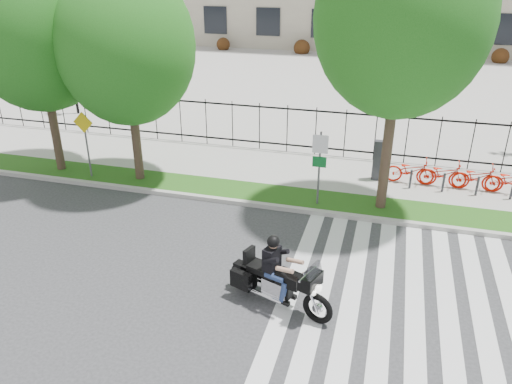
# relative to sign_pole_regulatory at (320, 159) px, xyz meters

# --- Properties ---
(ground) EXTENTS (120.00, 120.00, 0.00)m
(ground) POSITION_rel_sign_pole_regulatory_xyz_m (-2.07, -4.58, -1.74)
(ground) COLOR #313133
(ground) RESTS_ON ground
(curb) EXTENTS (60.00, 0.20, 0.15)m
(curb) POSITION_rel_sign_pole_regulatory_xyz_m (-2.07, -0.48, -1.66)
(curb) COLOR #ABA9A1
(curb) RESTS_ON ground
(grass_verge) EXTENTS (60.00, 1.50, 0.15)m
(grass_verge) POSITION_rel_sign_pole_regulatory_xyz_m (-2.07, 0.37, -1.66)
(grass_verge) COLOR #1E5615
(grass_verge) RESTS_ON ground
(sidewalk) EXTENTS (60.00, 3.50, 0.15)m
(sidewalk) POSITION_rel_sign_pole_regulatory_xyz_m (-2.07, 2.87, -1.66)
(sidewalk) COLOR #AEAAA3
(sidewalk) RESTS_ON ground
(plaza) EXTENTS (80.00, 34.00, 0.10)m
(plaza) POSITION_rel_sign_pole_regulatory_xyz_m (-2.07, 20.42, -1.69)
(plaza) COLOR #AEAAA3
(plaza) RESTS_ON ground
(crosswalk_stripes) EXTENTS (5.70, 8.00, 0.01)m
(crosswalk_stripes) POSITION_rel_sign_pole_regulatory_xyz_m (2.75, -4.58, -1.73)
(crosswalk_stripes) COLOR silver
(crosswalk_stripes) RESTS_ON ground
(iron_fence) EXTENTS (30.00, 0.06, 2.00)m
(iron_fence) POSITION_rel_sign_pole_regulatory_xyz_m (-2.07, 4.62, -0.59)
(iron_fence) COLOR black
(iron_fence) RESTS_ON sidewalk
(lamp_post_left) EXTENTS (1.06, 0.70, 4.25)m
(lamp_post_left) POSITION_rel_sign_pole_regulatory_xyz_m (-14.07, 7.42, 1.47)
(lamp_post_left) COLOR black
(lamp_post_left) RESTS_ON ground
(street_tree_0) EXTENTS (5.07, 5.07, 8.17)m
(street_tree_0) POSITION_rel_sign_pole_regulatory_xyz_m (-10.11, 0.37, 3.66)
(street_tree_0) COLOR #3B2A20
(street_tree_0) RESTS_ON grass_verge
(street_tree_1) EXTENTS (4.65, 4.65, 7.46)m
(street_tree_1) POSITION_rel_sign_pole_regulatory_xyz_m (-6.72, 0.37, 3.19)
(street_tree_1) COLOR #3B2A20
(street_tree_1) RESTS_ON grass_verge
(street_tree_2) EXTENTS (5.02, 5.02, 8.82)m
(street_tree_2) POSITION_rel_sign_pole_regulatory_xyz_m (2.05, 0.37, 4.33)
(street_tree_2) COLOR #3B2A20
(street_tree_2) RESTS_ON grass_verge
(sign_pole_regulatory) EXTENTS (0.50, 0.09, 2.50)m
(sign_pole_regulatory) POSITION_rel_sign_pole_regulatory_xyz_m (0.00, 0.00, 0.00)
(sign_pole_regulatory) COLOR #59595B
(sign_pole_regulatory) RESTS_ON grass_verge
(sign_pole_warning) EXTENTS (0.78, 0.09, 2.49)m
(sign_pole_warning) POSITION_rel_sign_pole_regulatory_xyz_m (-8.56, 0.00, 0.00)
(sign_pole_warning) COLOR #59595B
(sign_pole_warning) RESTS_ON grass_verge
(motorcycle_rider) EXTENTS (2.75, 1.42, 2.22)m
(motorcycle_rider) POSITION_rel_sign_pole_regulatory_xyz_m (-0.05, -5.39, -1.00)
(motorcycle_rider) COLOR black
(motorcycle_rider) RESTS_ON ground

